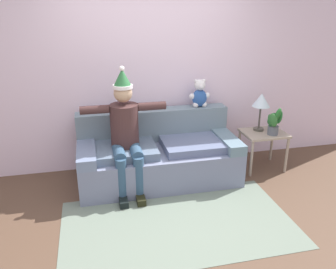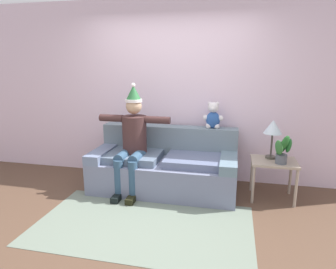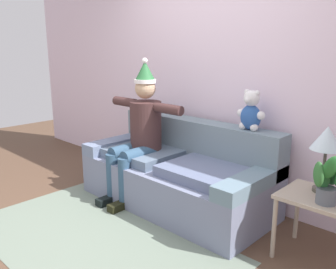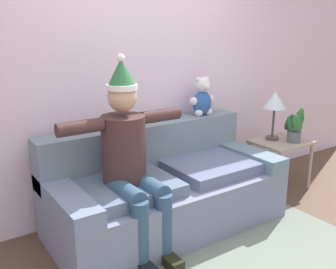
# 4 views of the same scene
# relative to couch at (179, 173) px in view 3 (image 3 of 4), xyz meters

# --- Properties ---
(ground_plane) EXTENTS (10.00, 10.00, 0.00)m
(ground_plane) POSITION_rel_couch_xyz_m (0.00, -1.01, -0.33)
(ground_plane) COLOR brown
(back_wall) EXTENTS (7.00, 0.10, 2.70)m
(back_wall) POSITION_rel_couch_xyz_m (0.00, 0.54, 1.02)
(back_wall) COLOR silver
(back_wall) RESTS_ON ground_plane
(couch) EXTENTS (2.02, 0.93, 0.86)m
(couch) POSITION_rel_couch_xyz_m (0.00, 0.00, 0.00)
(couch) COLOR slate
(couch) RESTS_ON ground_plane
(person_seated) EXTENTS (1.02, 0.77, 1.51)m
(person_seated) POSITION_rel_couch_xyz_m (-0.42, -0.17, 0.44)
(person_seated) COLOR #442928
(person_seated) RESTS_ON ground_plane
(teddy_bear) EXTENTS (0.29, 0.17, 0.38)m
(teddy_bear) POSITION_rel_couch_xyz_m (0.64, 0.29, 0.70)
(teddy_bear) COLOR #2A539B
(teddy_bear) RESTS_ON couch
(side_table) EXTENTS (0.58, 0.47, 0.53)m
(side_table) POSITION_rel_couch_xyz_m (1.48, -0.03, 0.12)
(side_table) COLOR tan
(side_table) RESTS_ON ground_plane
(table_lamp) EXTENTS (0.24, 0.24, 0.52)m
(table_lamp) POSITION_rel_couch_xyz_m (1.44, 0.06, 0.61)
(table_lamp) COLOR #48443A
(table_lamp) RESTS_ON side_table
(potted_plant) EXTENTS (0.24, 0.26, 0.39)m
(potted_plant) POSITION_rel_couch_xyz_m (1.55, -0.14, 0.38)
(potted_plant) COLOR #545A63
(potted_plant) RESTS_ON side_table
(area_rug) EXTENTS (2.41, 1.38, 0.01)m
(area_rug) POSITION_rel_couch_xyz_m (0.00, -1.07, -0.32)
(area_rug) COLOR slate
(area_rug) RESTS_ON ground_plane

